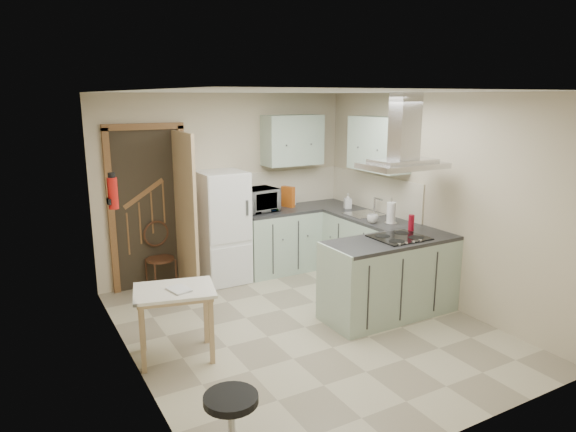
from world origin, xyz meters
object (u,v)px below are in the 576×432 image
fridge (223,227)px  peninsula (390,277)px  microwave (256,200)px  stool (232,428)px  drop_leaf_table (176,323)px  bentwood_chair (160,259)px  extractor_hood (403,165)px

fridge → peninsula: size_ratio=0.97×
fridge → microwave: fridge is taller
peninsula → stool: peninsula is taller
peninsula → drop_leaf_table: peninsula is taller
stool → microwave: 3.92m
bentwood_chair → stool: bearing=-106.8°
extractor_hood → drop_leaf_table: (-2.53, 0.24, -1.37)m
extractor_hood → drop_leaf_table: extractor_hood is taller
peninsula → bentwood_chair: peninsula is taller
microwave → stool: bearing=-124.6°
drop_leaf_table → extractor_hood: bearing=8.3°
extractor_hood → drop_leaf_table: size_ratio=1.22×
bentwood_chair → extractor_hood: bearing=-52.9°
fridge → microwave: bearing=3.0°
fridge → peninsula: 2.35m
peninsula → drop_leaf_table: bearing=174.4°
extractor_hood → fridge: bearing=123.8°
extractor_hood → stool: 3.33m
extractor_hood → drop_leaf_table: bearing=174.7°
drop_leaf_table → stool: size_ratio=1.47×
bentwood_chair → stool: (-0.50, -3.46, -0.15)m
fridge → drop_leaf_table: fridge is taller
bentwood_chair → microwave: 1.49m
fridge → peninsula: fridge is taller
peninsula → stool: 2.90m
peninsula → drop_leaf_table: 2.45m
stool → microwave: microwave is taller
peninsula → bentwood_chair: (-2.05, 2.10, -0.05)m
fridge → stool: (-1.33, -3.34, -0.50)m
drop_leaf_table → microwave: bearing=59.5°
drop_leaf_table → fridge: bearing=68.9°
extractor_hood → bentwood_chair: (-2.15, 2.10, -1.32)m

